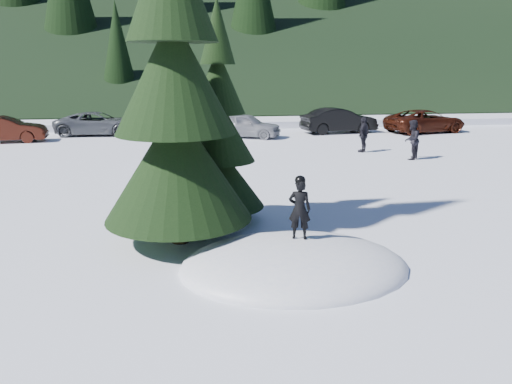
{
  "coord_description": "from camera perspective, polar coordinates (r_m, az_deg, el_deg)",
  "views": [
    {
      "loc": [
        -2.01,
        -8.86,
        3.8
      ],
      "look_at": [
        -0.5,
        1.75,
        1.1
      ],
      "focal_mm": 35.0,
      "sensor_mm": 36.0,
      "label": 1
    }
  ],
  "objects": [
    {
      "name": "ground",
      "position": [
        9.85,
        4.36,
        -8.6
      ],
      "size": [
        200.0,
        200.0,
        0.0
      ],
      "primitive_type": "plane",
      "color": "white",
      "rests_on": "ground"
    },
    {
      "name": "snow_mound",
      "position": [
        9.85,
        4.36,
        -8.6
      ],
      "size": [
        4.48,
        3.52,
        0.96
      ],
      "primitive_type": "ellipsoid",
      "color": "white",
      "rests_on": "ground"
    },
    {
      "name": "spruce_tall",
      "position": [
        10.67,
        -9.3,
        11.38
      ],
      "size": [
        3.2,
        3.2,
        8.6
      ],
      "color": "black",
      "rests_on": "ground"
    },
    {
      "name": "spruce_short",
      "position": [
        12.21,
        -4.24,
        6.11
      ],
      "size": [
        2.2,
        2.2,
        5.37
      ],
      "color": "black",
      "rests_on": "ground"
    },
    {
      "name": "child_skier",
      "position": [
        9.83,
        5.0,
        -1.97
      ],
      "size": [
        0.5,
        0.4,
        1.2
      ],
      "primitive_type": "imported",
      "rotation": [
        0.0,
        0.0,
        2.85
      ],
      "color": "black",
      "rests_on": "snow_mound"
    },
    {
      "name": "adult_0",
      "position": [
        21.92,
        17.38,
        5.72
      ],
      "size": [
        1.0,
        1.02,
        1.66
      ],
      "primitive_type": "imported",
      "rotation": [
        0.0,
        0.0,
        4.01
      ],
      "color": "black",
      "rests_on": "ground"
    },
    {
      "name": "adult_1",
      "position": [
        23.29,
        12.2,
        6.43
      ],
      "size": [
        0.92,
        0.96,
        1.6
      ],
      "primitive_type": "imported",
      "rotation": [
        0.0,
        0.0,
        3.97
      ],
      "color": "black",
      "rests_on": "ground"
    },
    {
      "name": "car_1",
      "position": [
        28.85,
        -26.79,
        6.41
      ],
      "size": [
        4.18,
        1.84,
        1.33
      ],
      "primitive_type": "imported",
      "rotation": [
        0.0,
        0.0,
        1.68
      ],
      "color": "#37120A",
      "rests_on": "ground"
    },
    {
      "name": "car_2",
      "position": [
        29.97,
        -17.59,
        7.47
      ],
      "size": [
        4.84,
        2.46,
        1.31
      ],
      "primitive_type": "imported",
      "rotation": [
        0.0,
        0.0,
        1.51
      ],
      "color": "#53565B",
      "rests_on": "ground"
    },
    {
      "name": "car_3",
      "position": [
        29.23,
        -8.97,
        7.74
      ],
      "size": [
        4.58,
        2.59,
        1.25
      ],
      "primitive_type": "imported",
      "rotation": [
        0.0,
        0.0,
        1.37
      ],
      "color": "black",
      "rests_on": "ground"
    },
    {
      "name": "car_4",
      "position": [
        27.62,
        -1.25,
        7.63
      ],
      "size": [
        4.22,
        2.99,
        1.34
      ],
      "primitive_type": "imported",
      "rotation": [
        0.0,
        0.0,
        1.17
      ],
      "color": "gray",
      "rests_on": "ground"
    },
    {
      "name": "car_5",
      "position": [
        29.91,
        9.45,
        8.06
      ],
      "size": [
        4.6,
        2.21,
        1.46
      ],
      "primitive_type": "imported",
      "rotation": [
        0.0,
        0.0,
        1.73
      ],
      "color": "black",
      "rests_on": "ground"
    },
    {
      "name": "car_6",
      "position": [
        31.4,
        18.77,
        7.68
      ],
      "size": [
        5.19,
        3.24,
        1.34
      ],
      "primitive_type": "imported",
      "rotation": [
        0.0,
        0.0,
        1.79
      ],
      "color": "#331209",
      "rests_on": "ground"
    }
  ]
}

